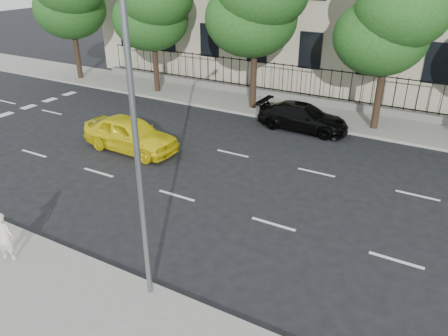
% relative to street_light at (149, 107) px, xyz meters
% --- Properties ---
extents(ground, '(120.00, 120.00, 0.00)m').
position_rel_street_light_xyz_m(ground, '(-2.50, 1.77, -5.15)').
color(ground, black).
rests_on(ground, ground).
extents(near_sidewalk, '(60.00, 4.00, 0.15)m').
position_rel_street_light_xyz_m(near_sidewalk, '(-2.50, -2.23, -5.07)').
color(near_sidewalk, gray).
rests_on(near_sidewalk, ground).
extents(far_sidewalk, '(60.00, 4.00, 0.15)m').
position_rel_street_light_xyz_m(far_sidewalk, '(-2.50, 15.77, -5.07)').
color(far_sidewalk, gray).
rests_on(far_sidewalk, ground).
extents(lane_markings, '(49.60, 4.62, 0.01)m').
position_rel_street_light_xyz_m(lane_markings, '(-2.50, 6.52, -5.14)').
color(lane_markings, silver).
rests_on(lane_markings, ground).
extents(iron_fence, '(30.00, 0.50, 2.20)m').
position_rel_street_light_xyz_m(iron_fence, '(-2.50, 17.47, -4.50)').
color(iron_fence, slate).
rests_on(iron_fence, far_sidewalk).
extents(street_light, '(0.25, 3.32, 8.05)m').
position_rel_street_light_xyz_m(street_light, '(0.00, 0.00, 0.00)').
color(street_light, slate).
rests_on(street_light, near_sidewalk).
extents(tree_d, '(5.34, 4.94, 8.84)m').
position_rel_street_light_xyz_m(tree_d, '(2.54, 15.13, 0.69)').
color(tree_d, '#382619').
rests_on(tree_d, far_sidewalk).
extents(yellow_taxi, '(4.76, 2.05, 1.60)m').
position_rel_street_light_xyz_m(yellow_taxi, '(-6.82, 6.81, -4.35)').
color(yellow_taxi, yellow).
rests_on(yellow_taxi, ground).
extents(black_sedan, '(4.75, 1.99, 1.37)m').
position_rel_street_light_xyz_m(black_sedan, '(-0.80, 13.27, -4.46)').
color(black_sedan, black).
rests_on(black_sedan, ground).
extents(woman_near, '(0.66, 0.54, 1.56)m').
position_rel_street_light_xyz_m(woman_near, '(-4.50, -1.45, -4.22)').
color(woman_near, white).
rests_on(woman_near, near_sidewalk).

